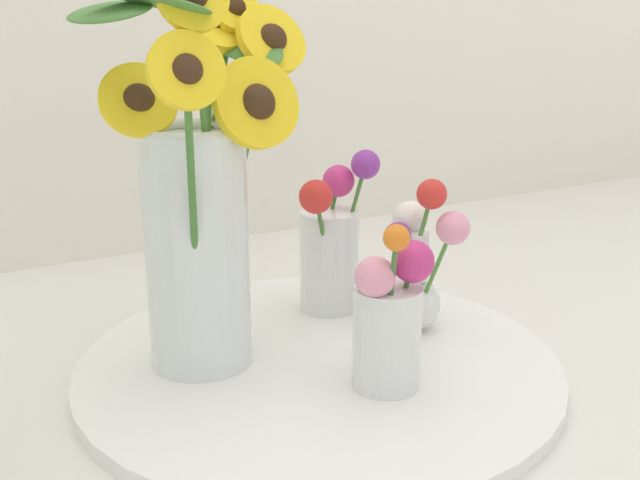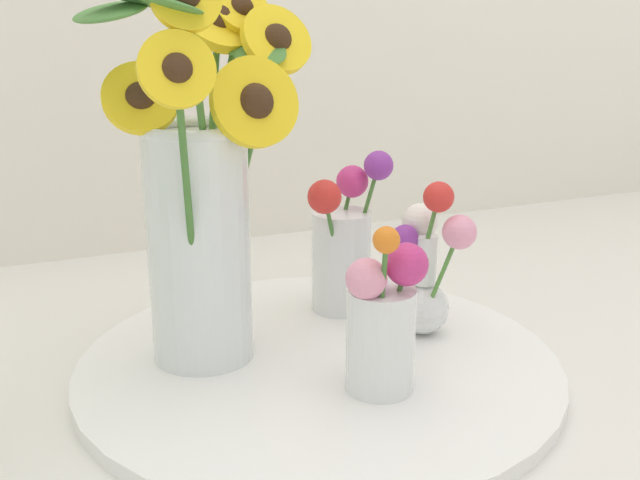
{
  "view_description": "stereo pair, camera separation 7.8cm",
  "coord_description": "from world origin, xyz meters",
  "views": [
    {
      "loc": [
        -0.36,
        -0.62,
        0.38
      ],
      "look_at": [
        0.0,
        0.04,
        0.15
      ],
      "focal_mm": 42.0,
      "sensor_mm": 36.0,
      "label": 1
    },
    {
      "loc": [
        -0.29,
        -0.65,
        0.38
      ],
      "look_at": [
        0.0,
        0.04,
        0.15
      ],
      "focal_mm": 42.0,
      "sensor_mm": 36.0,
      "label": 2
    }
  ],
  "objects": [
    {
      "name": "vase_bulb_right",
      "position": [
        0.14,
        0.05,
        0.1
      ],
      "size": [
        0.07,
        0.11,
        0.19
      ],
      "color": "white",
      "rests_on": "serving_tray"
    },
    {
      "name": "vase_small_center",
      "position": [
        0.03,
        -0.05,
        0.09
      ],
      "size": [
        0.08,
        0.07,
        0.18
      ],
      "color": "white",
      "rests_on": "serving_tray"
    },
    {
      "name": "mason_jar_sunflowers",
      "position": [
        -0.11,
        0.09,
        0.19
      ],
      "size": [
        0.25,
        0.2,
        0.41
      ],
      "color": "silver",
      "rests_on": "serving_tray"
    },
    {
      "name": "serving_tray",
      "position": [
        0.0,
        0.04,
        0.01
      ],
      "size": [
        0.53,
        0.53,
        0.02
      ],
      "color": "white",
      "rests_on": "ground_plane"
    },
    {
      "name": "ground_plane",
      "position": [
        0.0,
        0.0,
        0.0
      ],
      "size": [
        6.0,
        6.0,
        0.0
      ],
      "primitive_type": "plane",
      "color": "silver"
    },
    {
      "name": "vase_small_back",
      "position": [
        0.08,
        0.16,
        0.1
      ],
      "size": [
        0.12,
        0.09,
        0.2
      ],
      "color": "white",
      "rests_on": "serving_tray"
    }
  ]
}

